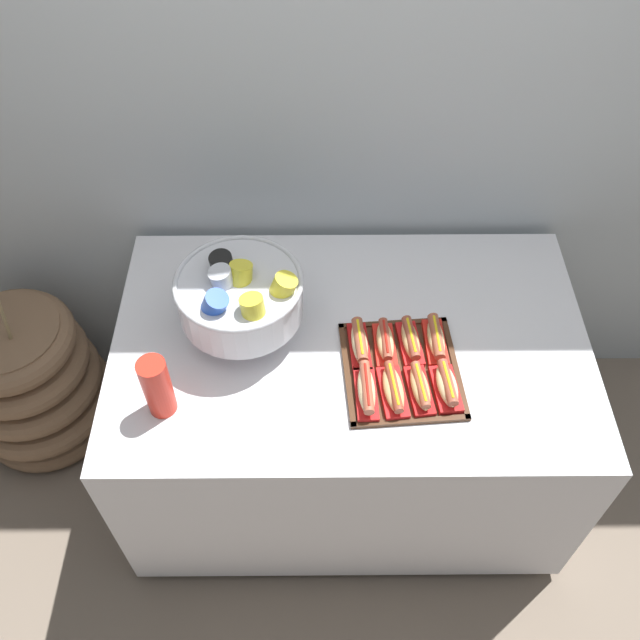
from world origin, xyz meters
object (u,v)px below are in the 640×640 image
object	(u,v)px
serving_tray	(401,370)
hot_dog_3	(447,386)
punch_bowl	(240,296)
buffet_table	(347,405)
hot_dog_4	(360,343)
hot_dog_5	(385,342)
hot_dog_7	(436,339)
cup_stack	(157,387)
hot_dog_0	(366,391)
hot_dog_2	(420,388)
hot_dog_6	(410,341)
floor_vase	(32,381)
hot_dog_1	(393,390)

from	to	relation	value
serving_tray	hot_dog_3	size ratio (longest dim) A/B	2.37
hot_dog_3	punch_bowl	bearing A→B (deg)	158.37
buffet_table	hot_dog_4	world-z (taller)	hot_dog_4
hot_dog_5	hot_dog_3	bearing A→B (deg)	-43.65
hot_dog_7	punch_bowl	xyz separation A→B (m)	(-0.57, 0.06, 0.12)
hot_dog_3	cup_stack	size ratio (longest dim) A/B	0.80
serving_tray	hot_dog_0	distance (m)	0.14
hot_dog_0	hot_dog_2	distance (m)	0.15
hot_dog_4	hot_dog_5	world-z (taller)	hot_dog_4
hot_dog_2	hot_dog_6	size ratio (longest dim) A/B	1.03
floor_vase	serving_tray	world-z (taller)	floor_vase
buffet_table	hot_dog_6	size ratio (longest dim) A/B	8.62
hot_dog_1	hot_dog_7	size ratio (longest dim) A/B	1.06
floor_vase	hot_dog_1	bearing A→B (deg)	-17.16
hot_dog_0	cup_stack	distance (m)	0.57
serving_tray	hot_dog_1	world-z (taller)	hot_dog_1
hot_dog_4	cup_stack	distance (m)	0.59
serving_tray	punch_bowl	distance (m)	0.51
hot_dog_7	cup_stack	distance (m)	0.80
hot_dog_0	punch_bowl	distance (m)	0.45
hot_dog_1	floor_vase	bearing A→B (deg)	162.84
hot_dog_0	hot_dog_7	bearing A→B (deg)	40.33
hot_dog_1	hot_dog_5	world-z (taller)	hot_dog_5
serving_tray	hot_dog_3	world-z (taller)	hot_dog_3
serving_tray	hot_dog_1	size ratio (longest dim) A/B	2.16
serving_tray	hot_dog_5	bearing A→B (deg)	118.52
hot_dog_3	hot_dog_4	bearing A→B (deg)	147.82
buffet_table	hot_dog_7	world-z (taller)	hot_dog_7
serving_tray	hot_dog_5	distance (m)	0.10
buffet_table	serving_tray	size ratio (longest dim) A/B	3.73
floor_vase	hot_dog_7	bearing A→B (deg)	-8.73
serving_tray	cup_stack	world-z (taller)	cup_stack
hot_dog_2	hot_dog_3	xyz separation A→B (m)	(0.07, 0.01, 0.00)
cup_stack	hot_dog_4	bearing A→B (deg)	19.19
hot_dog_0	cup_stack	bearing A→B (deg)	-177.27
hot_dog_0	hot_dog_7	size ratio (longest dim) A/B	1.05
hot_dog_3	punch_bowl	size ratio (longest dim) A/B	0.44
serving_tray	hot_dog_2	bearing A→B (deg)	-61.48
hot_dog_2	hot_dog_7	bearing A→B (deg)	69.63
buffet_table	punch_bowl	world-z (taller)	punch_bowl
hot_dog_4	hot_dog_2	bearing A→B (deg)	-43.65
hot_dog_1	hot_dog_6	bearing A→B (deg)	69.63
serving_tray	hot_dog_1	distance (m)	0.09
buffet_table	hot_dog_2	world-z (taller)	hot_dog_2
hot_dog_0	hot_dog_3	xyz separation A→B (m)	(0.22, 0.02, -0.00)
hot_dog_2	serving_tray	bearing A→B (deg)	118.52
hot_dog_0	hot_dog_3	bearing A→B (deg)	4.08
buffet_table	serving_tray	distance (m)	0.41
hot_dog_7	punch_bowl	distance (m)	0.58
hot_dog_0	hot_dog_5	size ratio (longest dim) A/B	1.10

